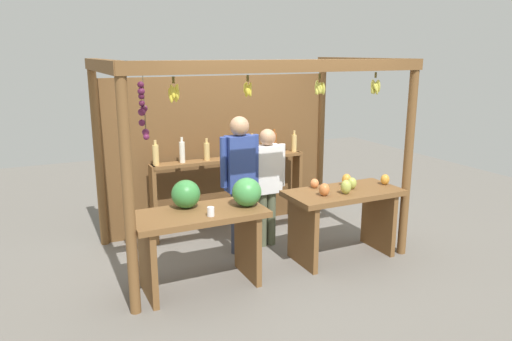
# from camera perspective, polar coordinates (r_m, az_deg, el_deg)

# --- Properties ---
(ground_plane) EXTENTS (12.00, 12.00, 0.00)m
(ground_plane) POSITION_cam_1_polar(r_m,az_deg,el_deg) (6.02, -0.76, -9.13)
(ground_plane) COLOR slate
(ground_plane) RESTS_ON ground
(market_stall) EXTENTS (3.29, 1.94, 2.28)m
(market_stall) POSITION_cam_1_polar(r_m,az_deg,el_deg) (6.01, -2.54, 4.04)
(market_stall) COLOR brown
(market_stall) RESTS_ON ground
(fruit_counter_left) EXTENTS (1.34, 0.70, 1.11)m
(fruit_counter_left) POSITION_cam_1_polar(r_m,az_deg,el_deg) (4.91, -5.99, -5.83)
(fruit_counter_left) COLOR brown
(fruit_counter_left) RESTS_ON ground
(fruit_counter_right) EXTENTS (1.33, 0.64, 0.97)m
(fruit_counter_right) POSITION_cam_1_polar(r_m,az_deg,el_deg) (5.67, 10.23, -4.33)
(fruit_counter_right) COLOR brown
(fruit_counter_right) RESTS_ON ground
(bottle_shelf_unit) EXTENTS (2.11, 0.22, 1.33)m
(bottle_shelf_unit) POSITION_cam_1_polar(r_m,az_deg,el_deg) (6.37, -3.15, -0.22)
(bottle_shelf_unit) COLOR brown
(bottle_shelf_unit) RESTS_ON ground
(vendor_man) EXTENTS (0.48, 0.22, 1.64)m
(vendor_man) POSITION_cam_1_polar(r_m,az_deg,el_deg) (5.60, -1.93, -0.24)
(vendor_man) COLOR #363D51
(vendor_man) RESTS_ON ground
(vendor_woman) EXTENTS (0.48, 0.20, 1.46)m
(vendor_woman) POSITION_cam_1_polar(r_m,az_deg,el_deg) (5.85, 1.33, -0.87)
(vendor_woman) COLOR #525A41
(vendor_woman) RESTS_ON ground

